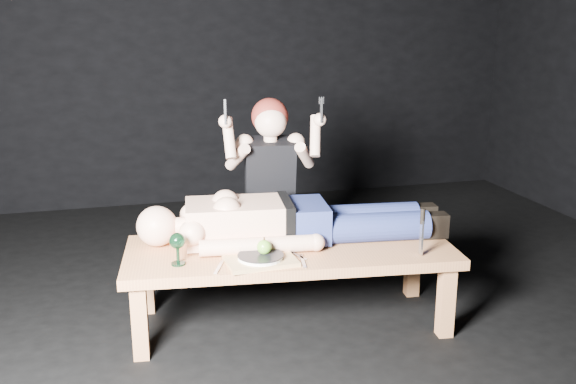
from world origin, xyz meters
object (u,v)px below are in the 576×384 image
object	(u,v)px
lying_man	(297,215)
kneeling_woman	(269,189)
carving_knife	(422,232)
table	(290,286)
goblet	(178,249)
serving_tray	(261,260)

from	to	relation	value
lying_man	kneeling_woman	world-z (taller)	kneeling_woman
carving_knife	lying_man	bearing A→B (deg)	149.56
table	carving_knife	size ratio (longest dim) A/B	6.89
lying_man	goblet	world-z (taller)	lying_man
kneeling_woman	serving_tray	xyz separation A→B (m)	(-0.23, -0.78, -0.16)
table	goblet	bearing A→B (deg)	-164.90
table	goblet	size ratio (longest dim) A/B	10.52
table	serving_tray	distance (m)	0.36
lying_man	carving_knife	distance (m)	0.70
table	lying_man	bearing A→B (deg)	65.89
table	serving_tray	world-z (taller)	serving_tray
kneeling_woman	serving_tray	bearing A→B (deg)	-98.44
lying_man	goblet	size ratio (longest dim) A/B	11.31
carving_knife	table	bearing A→B (deg)	161.32
goblet	carving_knife	bearing A→B (deg)	-9.11
table	lying_man	size ratio (longest dim) A/B	0.93
goblet	lying_man	bearing A→B (deg)	17.58
carving_knife	kneeling_woman	bearing A→B (deg)	130.20
lying_man	carving_knife	world-z (taller)	lying_man
table	serving_tray	size ratio (longest dim) A/B	5.07
table	lying_man	world-z (taller)	lying_man
serving_tray	carving_knife	world-z (taller)	carving_knife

